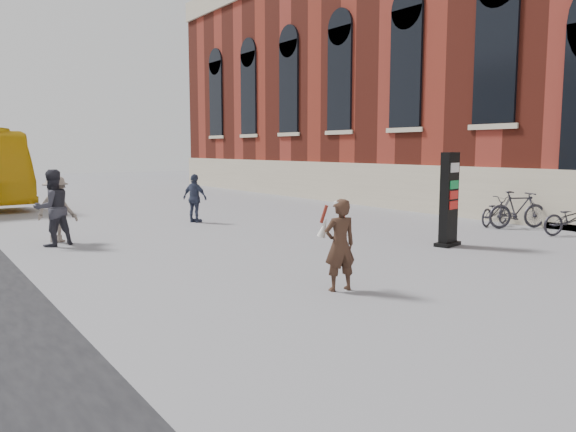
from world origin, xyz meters
TOP-DOWN VIEW (x-y plane):
  - ground at (0.00, 0.00)m, footprint 100.00×100.00m
  - station at (15.48, 6.00)m, footprint 12.15×44.50m
  - info_pylon at (4.34, 1.47)m, footprint 0.81×0.53m
  - woman at (-0.75, -0.45)m, footprint 0.67×0.63m
  - pedestrian_a at (-3.81, 7.00)m, footprint 1.09×0.95m
  - pedestrian_b at (-3.59, 7.63)m, footprint 1.25×1.24m
  - pedestrian_c at (1.05, 9.19)m, footprint 0.76×1.01m
  - bike_4 at (8.60, 0.67)m, footprint 1.91×1.23m
  - bike_5 at (8.60, 2.36)m, footprint 1.96×1.27m
  - bike_6 at (8.60, 3.17)m, footprint 1.80×0.90m

SIDE VIEW (x-z plane):
  - ground at x=0.00m, z-range 0.00..0.00m
  - bike_6 at x=8.60m, z-range 0.00..0.90m
  - bike_4 at x=8.60m, z-range 0.00..0.95m
  - bike_5 at x=8.60m, z-range 0.00..1.14m
  - pedestrian_c at x=1.05m, z-range 0.00..1.60m
  - woman at x=-0.75m, z-range 0.02..1.60m
  - pedestrian_b at x=-3.59m, z-range 0.00..1.73m
  - pedestrian_a at x=-3.81m, z-range 0.00..1.91m
  - info_pylon at x=4.34m, z-range 0.00..2.33m
  - station at x=15.48m, z-range -1.49..17.66m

